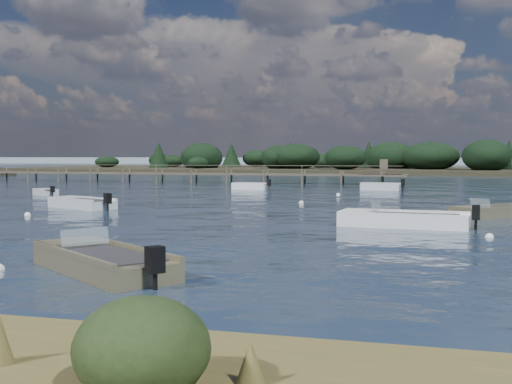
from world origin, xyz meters
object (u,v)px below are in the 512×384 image
(dinghy_mid_white_a, at_px, (403,223))
(jetty, at_px, (159,174))
(dinghy_near_olive, at_px, (102,266))
(tender_far_white, at_px, (250,188))
(dinghy_mid_grey, at_px, (82,205))
(tender_far_grey_b, at_px, (381,188))
(tender_far_grey, at_px, (46,193))
(dinghy_mid_white_b, at_px, (494,214))

(dinghy_mid_white_a, xyz_separation_m, jetty, (-29.47, 40.84, 0.81))
(dinghy_near_olive, bearing_deg, tender_far_white, 100.52)
(dinghy_mid_grey, height_order, tender_far_grey_b, tender_far_grey_b)
(tender_far_grey, xyz_separation_m, dinghy_near_olive, (20.61, -28.58, 0.04))
(jetty, bearing_deg, dinghy_mid_white_a, -54.19)
(dinghy_mid_white_b, distance_m, jetty, 48.73)
(jetty, bearing_deg, dinghy_mid_white_b, -46.30)
(dinghy_mid_white_a, bearing_deg, dinghy_mid_grey, 164.79)
(tender_far_grey_b, distance_m, tender_far_grey, 28.43)
(dinghy_mid_white_b, xyz_separation_m, dinghy_mid_grey, (-22.70, -0.58, 0.01))
(tender_far_white, relative_size, jetty, 0.06)
(dinghy_mid_white_b, xyz_separation_m, dinghy_mid_white_a, (-4.20, -5.61, 0.02))
(dinghy_mid_white_b, distance_m, dinghy_near_olive, 21.99)
(tender_far_white, bearing_deg, dinghy_mid_white_b, -49.50)
(tender_far_grey, xyz_separation_m, dinghy_mid_white_a, (27.74, -15.33, 0.04))
(tender_far_grey_b, bearing_deg, dinghy_mid_white_b, -72.93)
(tender_far_white, relative_size, dinghy_near_olive, 0.70)
(dinghy_mid_white_a, xyz_separation_m, dinghy_near_olive, (-7.12, -13.25, -0.00))
(tender_far_grey, height_order, dinghy_mid_white_a, dinghy_mid_white_a)
(dinghy_mid_white_a, bearing_deg, jetty, 125.81)
(dinghy_mid_white_b, bearing_deg, tender_far_grey_b, 107.07)
(dinghy_mid_white_b, relative_size, dinghy_near_olive, 0.85)
(dinghy_mid_white_b, xyz_separation_m, tender_far_grey_b, (-7.40, 24.10, 0.03))
(dinghy_mid_white_a, height_order, dinghy_near_olive, dinghy_mid_white_a)
(jetty, bearing_deg, tender_far_grey, -86.12)
(dinghy_mid_white_b, relative_size, dinghy_mid_white_a, 0.75)
(tender_far_grey_b, relative_size, tender_far_grey, 1.35)
(dinghy_mid_grey, height_order, dinghy_near_olive, dinghy_near_olive)
(dinghy_near_olive, xyz_separation_m, jetty, (-22.34, 54.09, 0.81))
(dinghy_mid_white_b, height_order, tender_far_grey_b, tender_far_grey_b)
(tender_far_white, bearing_deg, dinghy_mid_white_a, -62.05)
(dinghy_mid_grey, distance_m, tender_far_white, 23.07)
(tender_far_grey_b, bearing_deg, tender_far_grey, -149.61)
(dinghy_mid_white_a, bearing_deg, tender_far_grey, 151.07)
(dinghy_mid_grey, distance_m, tender_far_grey, 13.84)
(dinghy_mid_white_b, height_order, tender_far_grey, dinghy_mid_white_b)
(tender_far_grey_b, height_order, tender_far_white, tender_far_grey_b)
(dinghy_mid_grey, height_order, jetty, jetty)
(tender_far_grey, distance_m, dinghy_near_olive, 35.24)
(dinghy_mid_white_b, height_order, jetty, jetty)
(dinghy_near_olive, bearing_deg, dinghy_mid_white_b, 59.03)
(dinghy_mid_white_a, xyz_separation_m, tender_far_white, (-14.74, 27.79, -0.00))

